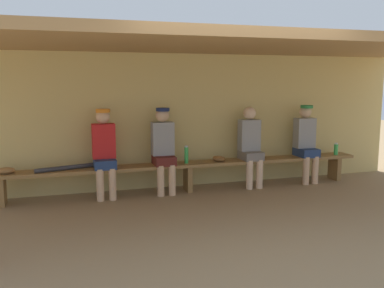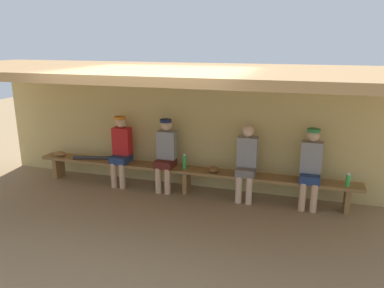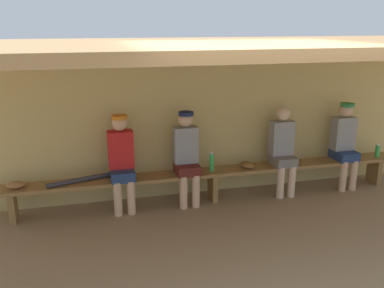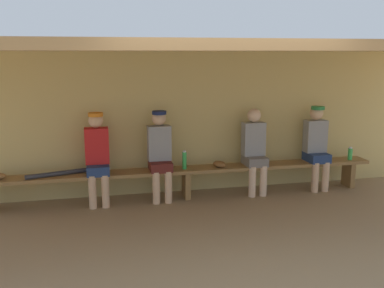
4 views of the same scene
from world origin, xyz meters
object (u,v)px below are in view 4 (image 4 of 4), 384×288
at_px(player_with_sunglasses, 316,144).
at_px(water_bottle_clear, 184,160).
at_px(baseball_glove_worn, 220,164).
at_px(baseball_bat, 57,174).
at_px(player_in_blue, 160,151).
at_px(player_shirtless_tan, 254,148).
at_px(water_bottle_orange, 350,154).
at_px(player_near_post, 97,154).
at_px(bench, 186,173).

bearing_deg(player_with_sunglasses, water_bottle_clear, -179.40).
bearing_deg(baseball_glove_worn, baseball_bat, -112.25).
distance_m(player_with_sunglasses, water_bottle_clear, 2.18).
bearing_deg(water_bottle_clear, baseball_bat, 179.40).
bearing_deg(player_in_blue, player_with_sunglasses, 0.00).
height_order(player_shirtless_tan, baseball_bat, player_shirtless_tan).
bearing_deg(water_bottle_clear, water_bottle_orange, -0.51).
bearing_deg(water_bottle_orange, player_shirtless_tan, 178.36).
relative_size(player_near_post, water_bottle_orange, 6.34).
height_order(player_with_sunglasses, baseball_glove_worn, player_with_sunglasses).
height_order(bench, water_bottle_clear, water_bottle_clear).
bearing_deg(player_shirtless_tan, player_with_sunglasses, 0.03).
distance_m(player_with_sunglasses, baseball_glove_worn, 1.64).
height_order(water_bottle_clear, baseball_glove_worn, water_bottle_clear).
distance_m(water_bottle_orange, baseball_glove_worn, 2.21).
xyz_separation_m(water_bottle_orange, baseball_bat, (-4.61, 0.04, -0.07)).
height_order(player_near_post, baseball_glove_worn, player_near_post).
bearing_deg(baseball_bat, player_near_post, -15.73).
bearing_deg(player_in_blue, player_near_post, 180.00).
bearing_deg(bench, player_in_blue, 179.49).
relative_size(player_with_sunglasses, baseball_glove_worn, 5.60).
relative_size(water_bottle_clear, baseball_glove_worn, 1.17).
relative_size(bench, player_shirtless_tan, 4.49).
xyz_separation_m(water_bottle_orange, baseball_glove_worn, (-2.21, 0.02, -0.06)).
distance_m(player_shirtless_tan, player_near_post, 2.40).
xyz_separation_m(baseball_glove_worn, baseball_bat, (-2.39, 0.02, -0.01)).
height_order(bench, player_with_sunglasses, player_with_sunglasses).
distance_m(bench, baseball_glove_worn, 0.53).
xyz_separation_m(water_bottle_clear, baseball_glove_worn, (0.55, -0.00, -0.09)).
bearing_deg(player_with_sunglasses, bench, -179.90).
bearing_deg(baseball_bat, baseball_glove_worn, -16.65).
bearing_deg(player_shirtless_tan, water_bottle_orange, -1.64).
distance_m(bench, player_with_sunglasses, 2.17).
bearing_deg(baseball_bat, player_shirtless_tan, -16.02).
xyz_separation_m(player_near_post, baseball_glove_worn, (1.83, -0.03, -0.24)).
xyz_separation_m(player_in_blue, baseball_bat, (-1.48, -0.00, -0.25)).
height_order(player_near_post, baseball_bat, player_near_post).
bearing_deg(water_bottle_clear, player_shirtless_tan, 1.14).
height_order(player_with_sunglasses, player_near_post, same).
bearing_deg(player_shirtless_tan, water_bottle_clear, -178.86).
distance_m(player_shirtless_tan, water_bottle_orange, 1.65).
relative_size(player_in_blue, baseball_bat, 1.53).
relative_size(bench, player_near_post, 4.46).
relative_size(water_bottle_orange, baseball_bat, 0.24).
bearing_deg(bench, water_bottle_orange, -0.92).
xyz_separation_m(player_in_blue, water_bottle_clear, (0.37, -0.02, -0.15)).
distance_m(player_shirtless_tan, baseball_glove_worn, 0.61).
height_order(player_in_blue, water_bottle_orange, player_in_blue).
bearing_deg(baseball_glove_worn, bench, -114.29).
height_order(bench, player_in_blue, player_in_blue).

